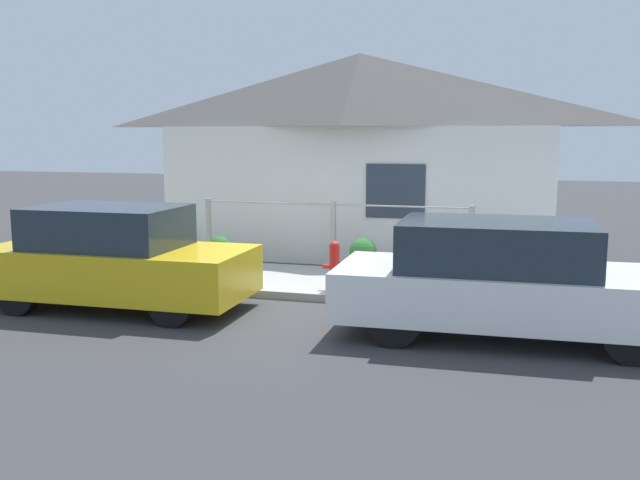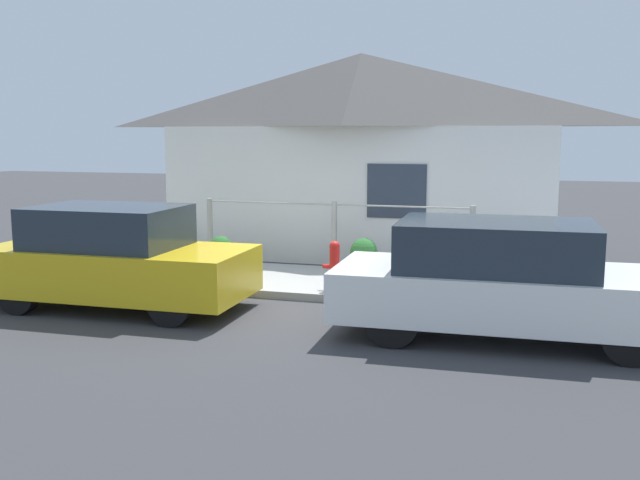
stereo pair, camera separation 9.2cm
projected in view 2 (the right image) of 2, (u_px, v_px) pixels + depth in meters
ground_plane at (298, 301)px, 10.76m from camera, size 60.00×60.00×0.00m
sidewalk at (319, 282)px, 11.80m from camera, size 24.00×2.23×0.12m
house at (360, 99)px, 14.06m from camera, size 7.96×2.23×4.07m
fence at (334, 232)px, 12.61m from camera, size 4.90×0.10×1.19m
car_left at (116, 258)px, 10.25m from camera, size 3.81×1.70×1.48m
car_right at (504, 280)px, 8.74m from camera, size 4.28×1.83×1.45m
fire_hydrant at (335, 264)px, 10.95m from camera, size 0.37×0.16×0.76m
potted_plant_near_hydrant at (364, 253)px, 12.23m from camera, size 0.47×0.47×0.61m
potted_plant_by_fence at (221, 250)px, 12.70m from camera, size 0.42×0.42×0.58m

